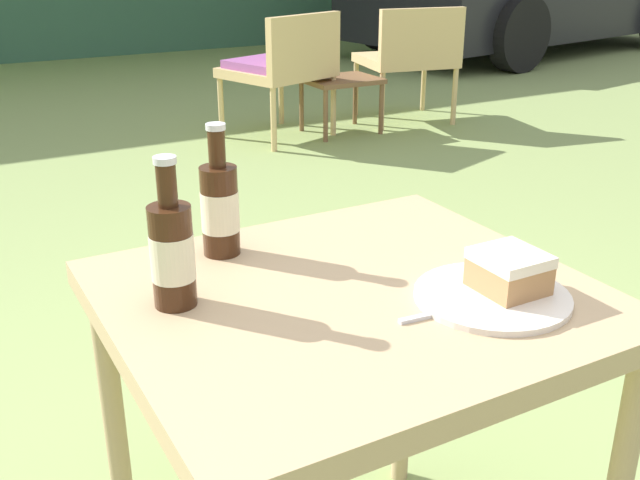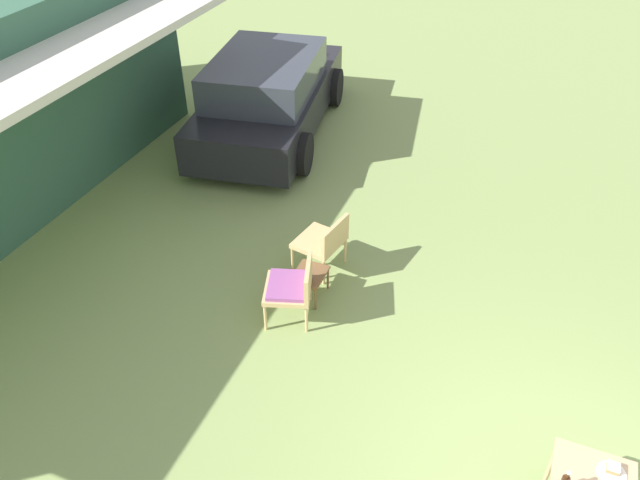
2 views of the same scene
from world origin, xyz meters
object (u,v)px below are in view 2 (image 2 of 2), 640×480
at_px(wicker_chair_plain, 324,240).
at_px(garden_side_table, 310,276).
at_px(cake_on_plate, 612,471).
at_px(wicker_chair_cushioned, 292,286).
at_px(parked_car, 269,96).

xyz_separation_m(wicker_chair_plain, garden_side_table, (-0.56, -0.03, -0.15)).
relative_size(wicker_chair_plain, cake_on_plate, 3.30).
bearing_deg(wicker_chair_plain, garden_side_table, 13.56).
bearing_deg(wicker_chair_cushioned, parked_car, -169.31).
bearing_deg(wicker_chair_plain, wicker_chair_cushioned, 9.23).
distance_m(wicker_chair_cushioned, cake_on_plate, 3.75).
xyz_separation_m(parked_car, cake_on_plate, (-5.52, -5.78, 0.02)).
xyz_separation_m(wicker_chair_cushioned, wicker_chair_plain, (0.96, -0.02, -0.00)).
bearing_deg(wicker_chair_cushioned, cake_on_plate, 50.56).
distance_m(wicker_chair_plain, cake_on_plate, 4.17).
height_order(parked_car, garden_side_table, parked_car).
bearing_deg(wicker_chair_cushioned, garden_side_table, 154.31).
distance_m(wicker_chair_cushioned, garden_side_table, 0.43).
distance_m(garden_side_table, cake_on_plate, 3.88).
relative_size(parked_car, wicker_chair_plain, 5.75).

